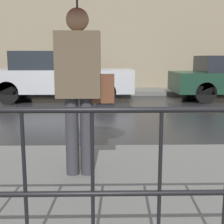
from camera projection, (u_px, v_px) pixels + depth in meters
name	position (u px, v px, depth m)	size (l,w,h in m)	color
ground_plane	(70.00, 113.00, 7.99)	(80.00, 80.00, 0.00)	#262628
sidewalk_near	(16.00, 192.00, 3.14)	(28.00, 2.82, 0.15)	slate
sidewalk_far	(82.00, 92.00, 12.27)	(28.00, 1.69, 0.15)	slate
lane_marking	(70.00, 113.00, 7.99)	(25.20, 0.12, 0.01)	gold
building_storefront	(83.00, 33.00, 12.85)	(28.00, 0.30, 4.77)	gray
pedestrian	(78.00, 11.00, 3.12)	(1.08, 1.08, 2.17)	#333338
car_silver	(58.00, 76.00, 10.18)	(4.74, 1.84, 1.59)	#B2B5BA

